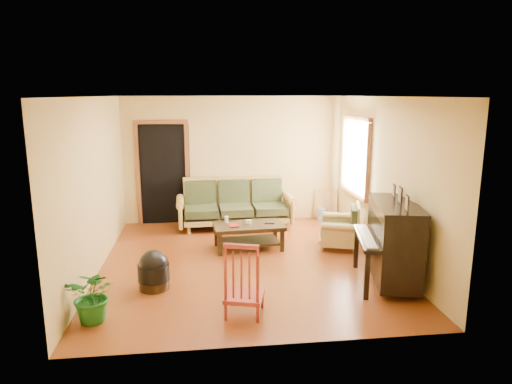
{
  "coord_description": "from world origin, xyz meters",
  "views": [
    {
      "loc": [
        -0.66,
        -6.88,
        2.64
      ],
      "look_at": [
        0.2,
        0.2,
        1.1
      ],
      "focal_mm": 32.0,
      "sensor_mm": 36.0,
      "label": 1
    }
  ],
  "objects": [
    {
      "name": "sofa",
      "position": [
        -0.0,
        1.99,
        0.49
      ],
      "size": [
        2.31,
        1.03,
        0.97
      ],
      "primitive_type": "cube",
      "rotation": [
        0.0,
        0.0,
        0.04
      ],
      "color": "#A17F3B",
      "rests_on": "floor"
    },
    {
      "name": "piano",
      "position": [
        1.98,
        -1.08,
        0.59
      ],
      "size": [
        1.04,
        1.46,
        1.17
      ],
      "primitive_type": "cube",
      "rotation": [
        0.0,
        0.0,
        -0.21
      ],
      "color": "black",
      "rests_on": "floor"
    },
    {
      "name": "window",
      "position": [
        2.21,
        1.3,
        1.5
      ],
      "size": [
        0.12,
        1.36,
        1.46
      ],
      "primitive_type": "cube",
      "color": "white",
      "rests_on": "right_wall"
    },
    {
      "name": "footstool",
      "position": [
        -1.35,
        -0.87,
        0.21
      ],
      "size": [
        0.48,
        0.48,
        0.41
      ],
      "primitive_type": "cylinder",
      "rotation": [
        0.0,
        0.0,
        0.13
      ],
      "color": "black",
      "rests_on": "floor"
    },
    {
      "name": "doorway",
      "position": [
        -1.45,
        2.48,
        1.02
      ],
      "size": [
        1.08,
        0.16,
        2.05
      ],
      "primitive_type": "cube",
      "color": "black",
      "rests_on": "floor"
    },
    {
      "name": "potted_plant",
      "position": [
        -1.95,
        -1.73,
        0.33
      ],
      "size": [
        0.69,
        0.62,
        0.66
      ],
      "primitive_type": "imported",
      "rotation": [
        0.0,
        0.0,
        -0.2
      ],
      "color": "#19581B",
      "rests_on": "floor"
    },
    {
      "name": "red_chair",
      "position": [
        -0.18,
        -1.76,
        0.48
      ],
      "size": [
        0.56,
        0.59,
        0.95
      ],
      "primitive_type": "cube",
      "rotation": [
        0.0,
        0.0,
        -0.28
      ],
      "color": "maroon",
      "rests_on": "floor"
    },
    {
      "name": "candle",
      "position": [
        -0.25,
        0.81,
        0.49
      ],
      "size": [
        0.08,
        0.08,
        0.11
      ],
      "primitive_type": "cylinder",
      "rotation": [
        0.0,
        0.0,
        -0.26
      ],
      "color": "silver",
      "rests_on": "coffee_table"
    },
    {
      "name": "leaning_frame",
      "position": [
        1.97,
        2.41,
        0.33
      ],
      "size": [
        0.5,
        0.19,
        0.66
      ],
      "primitive_type": "cube",
      "rotation": [
        0.0,
        0.0,
        -0.16
      ],
      "color": "#B0853A",
      "rests_on": "floor"
    },
    {
      "name": "glass_jar",
      "position": [
        0.12,
        0.69,
        0.47
      ],
      "size": [
        0.12,
        0.12,
        0.07
      ],
      "primitive_type": "cylinder",
      "rotation": [
        0.0,
        0.0,
        0.22
      ],
      "color": "silver",
      "rests_on": "coffee_table"
    },
    {
      "name": "book",
      "position": [
        -0.22,
        0.56,
        0.44
      ],
      "size": [
        0.18,
        0.23,
        0.02
      ],
      "primitive_type": "imported",
      "rotation": [
        0.0,
        0.0,
        0.13
      ],
      "color": "maroon",
      "rests_on": "coffee_table"
    },
    {
      "name": "coffee_table",
      "position": [
        0.12,
        0.64,
        0.22
      ],
      "size": [
        1.24,
        0.74,
        0.44
      ],
      "primitive_type": "cube",
      "rotation": [
        0.0,
        0.0,
        0.08
      ],
      "color": "black",
      "rests_on": "floor"
    },
    {
      "name": "armchair",
      "position": [
        1.7,
        0.55,
        0.39
      ],
      "size": [
        0.94,
        0.97,
        0.78
      ],
      "primitive_type": "cube",
      "rotation": [
        0.0,
        0.0,
        -0.29
      ],
      "color": "#A17F3B",
      "rests_on": "floor"
    },
    {
      "name": "ceramic_crock",
      "position": [
        1.87,
        2.29,
        0.12
      ],
      "size": [
        0.22,
        0.22,
        0.25
      ],
      "primitive_type": "cylinder",
      "rotation": [
        0.0,
        0.0,
        0.09
      ],
      "color": "#3756A6",
      "rests_on": "floor"
    },
    {
      "name": "floor",
      "position": [
        0.0,
        0.0,
        0.0
      ],
      "size": [
        5.0,
        5.0,
        0.0
      ],
      "primitive_type": "plane",
      "color": "#57230B",
      "rests_on": "ground"
    },
    {
      "name": "remote",
      "position": [
        0.48,
        0.63,
        0.44
      ],
      "size": [
        0.17,
        0.06,
        0.02
      ],
      "primitive_type": "cube",
      "rotation": [
        0.0,
        0.0,
        -0.08
      ],
      "color": "black",
      "rests_on": "coffee_table"
    }
  ]
}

